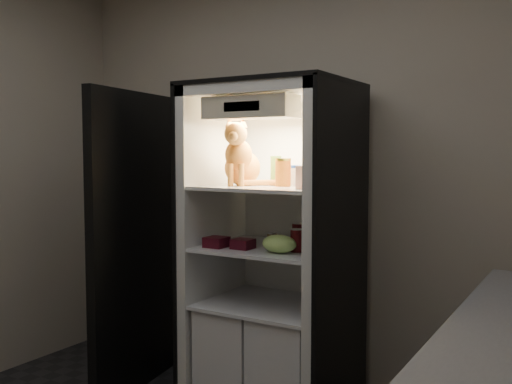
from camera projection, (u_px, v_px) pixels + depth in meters
room_shell at (92, 115)px, 2.10m from camera, size 3.60×3.60×3.60m
refrigerator at (275, 270)px, 3.34m from camera, size 0.90×0.72×1.88m
fridge_door at (134, 244)px, 3.52m from camera, size 0.21×0.87×1.85m
tabby_cat at (241, 160)px, 3.29m from camera, size 0.36×0.39×0.39m
parmesan_shaker at (276, 171)px, 3.29m from camera, size 0.07×0.07×0.17m
mayo_tub at (294, 175)px, 3.29m from camera, size 0.08×0.08×0.12m
salsa_jar at (283, 172)px, 3.19m from camera, size 0.09×0.09×0.16m
pepper_jar at (317, 167)px, 3.19m from camera, size 0.13×0.13×0.22m
cream_carton at (305, 177)px, 2.96m from camera, size 0.07×0.07×0.12m
soda_can_a at (298, 234)px, 3.28m from camera, size 0.07×0.07×0.14m
soda_can_b at (315, 240)px, 3.15m from camera, size 0.06×0.06×0.12m
soda_can_c at (297, 240)px, 3.10m from camera, size 0.07×0.07×0.13m
condiment_jar at (272, 239)px, 3.29m from camera, size 0.06×0.06×0.08m
grape_bag at (279, 244)px, 3.07m from camera, size 0.20×0.14×0.10m
berry_box_left at (216, 242)px, 3.25m from camera, size 0.12×0.12×0.06m
berry_box_right at (243, 244)px, 3.20m from camera, size 0.11×0.11×0.05m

